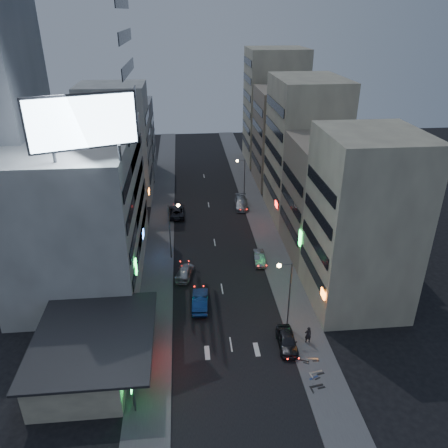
{
  "coord_description": "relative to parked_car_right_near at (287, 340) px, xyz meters",
  "views": [
    {
      "loc": [
        -4.02,
        -30.49,
        30.72
      ],
      "look_at": [
        0.7,
        18.8,
        6.5
      ],
      "focal_mm": 35.0,
      "sensor_mm": 36.0,
      "label": 1
    }
  ],
  "objects": [
    {
      "name": "scooter_blue",
      "position": [
        1.98,
        -4.22,
        -0.14
      ],
      "size": [
        1.16,
        1.74,
        1.01
      ],
      "primitive_type": null,
      "rotation": [
        0.0,
        0.0,
        1.98
      ],
      "color": "navy",
      "rests_on": "sidewalk_right"
    },
    {
      "name": "billboard",
      "position": [
        -18.59,
        6.8,
        20.89
      ],
      "size": [
        9.52,
        3.75,
        6.2
      ],
      "rotation": [
        0.0,
        0.0,
        0.35
      ],
      "color": "#595B60",
      "rests_on": "white_building"
    },
    {
      "name": "street_lamp_left",
      "position": [
        -11.5,
        18.82,
        4.6
      ],
      "size": [
        1.6,
        0.44,
        8.02
      ],
      "color": "#595B60",
      "rests_on": "sidewalk_left"
    },
    {
      "name": "scooter_silver_b",
      "position": [
        2.68,
        -2.06,
        -0.1
      ],
      "size": [
        0.7,
        1.83,
        1.1
      ],
      "primitive_type": null,
      "rotation": [
        0.0,
        0.0,
        1.52
      ],
      "color": "#ADB1B5",
      "rests_on": "sidewalk_right"
    },
    {
      "name": "ground",
      "position": [
        -5.6,
        -3.18,
        -0.77
      ],
      "size": [
        180.0,
        180.0,
        0.0
      ],
      "primitive_type": "plane",
      "color": "black",
      "rests_on": "ground"
    },
    {
      "name": "road_car_silver",
      "position": [
        -10.1,
        14.02,
        -0.08
      ],
      "size": [
        2.9,
        5.02,
        1.37
      ],
      "primitive_type": "imported",
      "rotation": [
        0.0,
        0.0,
        2.92
      ],
      "color": "#A9AEB2",
      "rests_on": "ground"
    },
    {
      "name": "person",
      "position": [
        2.24,
        0.29,
        0.3
      ],
      "size": [
        0.71,
        0.49,
        1.9
      ],
      "primitive_type": "imported",
      "rotation": [
        0.0,
        0.0,
        3.19
      ],
      "color": "black",
      "rests_on": "sidewalk_right"
    },
    {
      "name": "far_right_b",
      "position": [
        10.4,
        60.82,
        11.23
      ],
      "size": [
        12.0,
        12.0,
        24.0
      ],
      "primitive_type": "cube",
      "color": "beige",
      "rests_on": "ground"
    },
    {
      "name": "far_left_a",
      "position": [
        -21.1,
        41.82,
        9.23
      ],
      "size": [
        11.0,
        10.0,
        20.0
      ],
      "primitive_type": "cube",
      "color": "beige",
      "rests_on": "ground"
    },
    {
      "name": "far_left_b",
      "position": [
        -21.6,
        54.82,
        6.73
      ],
      "size": [
        12.0,
        10.0,
        15.0
      ],
      "primitive_type": "cube",
      "color": "gray",
      "rests_on": "ground"
    },
    {
      "name": "parked_car_right_near",
      "position": [
        0.0,
        0.0,
        0.0
      ],
      "size": [
        2.0,
        4.58,
        1.54
      ],
      "primitive_type": "imported",
      "rotation": [
        0.0,
        0.0,
        -0.04
      ],
      "color": "#2A2A30",
      "rests_on": "ground"
    },
    {
      "name": "sidewalk_right",
      "position": [
        2.4,
        26.82,
        -0.71
      ],
      "size": [
        4.0,
        120.0,
        0.12
      ],
      "primitive_type": "cube",
      "color": "#4C4C4F",
      "rests_on": "ground"
    },
    {
      "name": "shophouse_far",
      "position": [
        9.4,
        31.82,
        10.23
      ],
      "size": [
        10.0,
        14.0,
        22.0
      ],
      "primitive_type": "cube",
      "color": "beige",
      "rests_on": "ground"
    },
    {
      "name": "shophouse_near",
      "position": [
        9.4,
        7.32,
        9.23
      ],
      "size": [
        10.0,
        11.0,
        20.0
      ],
      "primitive_type": "cube",
      "color": "beige",
      "rests_on": "ground"
    },
    {
      "name": "scooter_black_b",
      "position": [
        1.73,
        -2.42,
        -0.15
      ],
      "size": [
        1.14,
        1.69,
        0.99
      ],
      "primitive_type": null,
      "rotation": [
        0.0,
        0.0,
        1.16
      ],
      "color": "black",
      "rests_on": "sidewalk_right"
    },
    {
      "name": "scooter_silver_a",
      "position": [
        2.56,
        -3.62,
        -0.04
      ],
      "size": [
        1.05,
        2.09,
        1.22
      ],
      "primitive_type": null,
      "rotation": [
        0.0,
        0.0,
        1.77
      ],
      "color": "silver",
      "rests_on": "sidewalk_right"
    },
    {
      "name": "parked_car_left",
      "position": [
        -11.2,
        32.75,
        -0.0
      ],
      "size": [
        2.58,
        5.52,
        1.53
      ],
      "primitive_type": "imported",
      "rotation": [
        0.0,
        0.0,
        3.15
      ],
      "color": "#28282E",
      "rests_on": "ground"
    },
    {
      "name": "shophouse_mid",
      "position": [
        9.9,
        18.82,
        7.23
      ],
      "size": [
        11.0,
        12.0,
        16.0
      ],
      "primitive_type": "cube",
      "color": "gray",
      "rests_on": "ground"
    },
    {
      "name": "parked_car_right_mid",
      "position": [
        0.0,
        16.66,
        -0.1
      ],
      "size": [
        1.68,
        4.12,
        1.33
      ],
      "primitive_type": "imported",
      "rotation": [
        0.0,
        0.0,
        -0.07
      ],
      "color": "#93979A",
      "rests_on": "ground"
    },
    {
      "name": "food_court",
      "position": [
        -19.5,
        -1.18,
        1.22
      ],
      "size": [
        11.0,
        13.0,
        3.88
      ],
      "color": "beige",
      "rests_on": "ground"
    },
    {
      "name": "street_lamp_right_far",
      "position": [
        0.3,
        36.82,
        4.6
      ],
      "size": [
        1.6,
        0.44,
        8.02
      ],
      "color": "#595B60",
      "rests_on": "sidewalk_right"
    },
    {
      "name": "scooter_black_a",
      "position": [
        2.15,
        -5.29,
        -0.04
      ],
      "size": [
        1.0,
        2.07,
        1.21
      ],
      "primitive_type": null,
      "rotation": [
        0.0,
        0.0,
        1.75
      ],
      "color": "black",
      "rests_on": "sidewalk_right"
    },
    {
      "name": "road_car_blue",
      "position": [
        -8.44,
        7.49,
        0.06
      ],
      "size": [
        2.06,
        5.11,
        1.65
      ],
      "primitive_type": "imported",
      "rotation": [
        0.0,
        0.0,
        3.08
      ],
      "color": "navy",
      "rests_on": "ground"
    },
    {
      "name": "parked_car_right_far",
      "position": [
        0.0,
        35.15,
        0.03
      ],
      "size": [
        2.6,
        5.65,
        1.6
      ],
      "primitive_type": "imported",
      "rotation": [
        0.0,
        0.0,
        -0.07
      ],
      "color": "#A2A6AA",
      "rests_on": "ground"
    },
    {
      "name": "far_right_a",
      "position": [
        9.9,
        46.82,
        8.23
      ],
      "size": [
        11.0,
        12.0,
        18.0
      ],
      "primitive_type": "cube",
      "color": "gray",
      "rests_on": "ground"
    },
    {
      "name": "street_lamp_right_near",
      "position": [
        0.3,
        2.82,
        4.6
      ],
      "size": [
        1.6,
        0.44,
        8.02
      ],
      "color": "#595B60",
      "rests_on": "sidewalk_right"
    },
    {
      "name": "white_building",
      "position": [
        -22.6,
        16.82,
        8.23
      ],
      "size": [
        14.0,
        24.0,
        18.0
      ],
      "primitive_type": "cube",
      "color": "beige",
      "rests_on": "ground"
    },
    {
      "name": "sidewalk_left",
      "position": [
        -13.6,
        26.82,
        -0.71
      ],
      "size": [
        4.0,
        120.0,
        0.12
      ],
      "primitive_type": "cube",
      "color": "#4C4C4F",
      "rests_on": "ground"
    }
  ]
}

